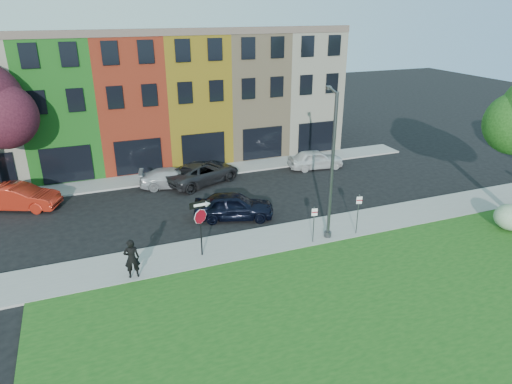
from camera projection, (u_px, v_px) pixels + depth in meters
name	position (u px, v px, depth m)	size (l,w,h in m)	color
ground	(291.00, 269.00, 22.40)	(120.00, 120.00, 0.00)	black
sidewalk_near	(301.00, 234.00, 25.63)	(40.00, 3.00, 0.12)	gray
sidewalk_far	(170.00, 176.00, 34.29)	(40.00, 2.40, 0.12)	gray
rowhouse_block	(157.00, 96.00, 37.92)	(30.00, 10.12, 10.00)	beige
stop_sign	(200.00, 217.00, 22.58)	(1.05, 0.12, 2.99)	black
man	(132.00, 258.00, 21.15)	(0.74, 0.51, 1.96)	black
sedan_near	(234.00, 206.00, 27.42)	(5.13, 3.30, 1.62)	black
parked_car_red	(19.00, 197.00, 28.68)	(5.16, 3.47, 1.61)	maroon
parked_car_silver	(172.00, 178.00, 32.29)	(4.85, 2.67, 1.33)	#A0A1A5
parked_car_dark	(202.00, 172.00, 32.95)	(6.21, 4.60, 1.57)	black
parked_car_white	(316.00, 159.00, 35.93)	(4.50, 2.20, 1.48)	silver
street_lamp	(331.00, 167.00, 23.92)	(1.09, 2.49, 7.95)	#434648
parking_sign_a	(314.00, 220.00, 24.22)	(0.32, 0.11, 2.05)	#434648
parking_sign_b	(358.00, 210.00, 25.08)	(0.31, 0.12, 2.35)	#434648
shrub	(510.00, 217.00, 25.89)	(1.74, 1.74, 1.48)	#33652F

